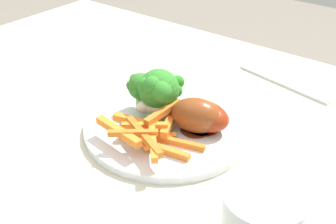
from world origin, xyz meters
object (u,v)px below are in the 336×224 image
chicken_drumstick_far (193,115)px  fork (282,83)px  dining_table (165,196)px  broccoli_floret_middle (157,89)px  dinner_plate (168,127)px  broccoli_floret_front (141,87)px  chicken_drumstick_near (200,115)px  broccoli_floret_back (169,88)px  carrot_fries_pile (150,131)px

chicken_drumstick_far → fork: chicken_drumstick_far is taller
dining_table → broccoli_floret_middle: bearing=-43.6°
dining_table → dinner_plate: (0.03, -0.04, 0.09)m
dining_table → broccoli_floret_front: 0.17m
fork → broccoli_floret_middle: bearing=-101.2°
broccoli_floret_front → chicken_drumstick_far: broccoli_floret_front is taller
broccoli_floret_front → broccoli_floret_middle: broccoli_floret_middle is taller
chicken_drumstick_near → chicken_drumstick_far: chicken_drumstick_far is taller
chicken_drumstick_near → broccoli_floret_back: bearing=-9.6°
chicken_drumstick_far → broccoli_floret_middle: bearing=1.7°
carrot_fries_pile → chicken_drumstick_far: 0.07m
broccoli_floret_front → broccoli_floret_back: 0.04m
chicken_drumstick_near → chicken_drumstick_far: 0.01m
dining_table → broccoli_floret_front: size_ratio=19.98×
broccoli_floret_back → broccoli_floret_front: bearing=35.6°
broccoli_floret_middle → carrot_fries_pile: 0.07m
carrot_fries_pile → fork: size_ratio=0.77×
broccoli_floret_back → dining_table: bearing=123.2°
broccoli_floret_middle → fork: (-0.10, -0.24, -0.06)m
carrot_fries_pile → chicken_drumstick_near: bearing=-116.0°
broccoli_floret_middle → fork: 0.26m
broccoli_floret_front → carrot_fries_pile: size_ratio=0.42×
chicken_drumstick_far → fork: size_ratio=0.69×
dining_table → broccoli_floret_back: 0.17m
dinner_plate → broccoli_floret_back: 0.06m
dinner_plate → broccoli_floret_back: bearing=-55.1°
chicken_drumstick_far → carrot_fries_pile: bearing=62.2°
fork → broccoli_floret_front: bearing=-107.8°
chicken_drumstick_near → broccoli_floret_middle: bearing=12.6°
chicken_drumstick_near → broccoli_floret_front: bearing=7.9°
carrot_fries_pile → dinner_plate: bearing=-81.7°
broccoli_floret_front → broccoli_floret_middle: (-0.03, 0.00, 0.01)m
broccoli_floret_front → broccoli_floret_middle: size_ratio=0.81×
broccoli_floret_back → chicken_drumstick_near: (-0.07, 0.01, -0.02)m
broccoli_floret_back → fork: bearing=-114.7°
dining_table → chicken_drumstick_near: (-0.02, -0.06, 0.12)m
broccoli_floret_middle → chicken_drumstick_near: 0.08m
dinner_plate → carrot_fries_pile: 0.06m
dinner_plate → chicken_drumstick_far: (-0.04, -0.01, 0.03)m
dinner_plate → broccoli_floret_middle: broccoli_floret_middle is taller
dining_table → broccoli_floret_front: broccoli_floret_front is taller
chicken_drumstick_near → fork: 0.23m
dinner_plate → carrot_fries_pile: size_ratio=1.73×
broccoli_floret_front → carrot_fries_pile: (-0.07, 0.06, -0.02)m
chicken_drumstick_far → dinner_plate: bearing=12.5°
broccoli_floret_back → chicken_drumstick_near: broccoli_floret_back is taller
broccoli_floret_back → broccoli_floret_middle: bearing=85.3°
broccoli_floret_middle → carrot_fries_pile: (-0.03, 0.06, -0.03)m
dinner_plate → carrot_fries_pile: (-0.01, 0.05, 0.02)m
broccoli_floret_front → chicken_drumstick_far: (-0.10, -0.00, -0.01)m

